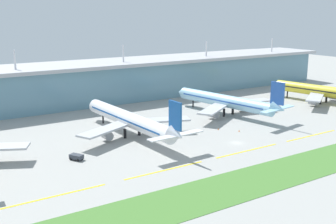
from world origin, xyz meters
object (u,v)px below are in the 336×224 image
Objects in this scene: airliner_farthest at (322,91)px; safety_cone_left_wingtip at (239,131)px; safety_cone_nose_front at (218,129)px; airliner_far_middle at (226,101)px; pushback_tug at (76,157)px; airliner_near_middle at (130,120)px.

safety_cone_left_wingtip is at bearing -166.61° from airliner_farthest.
airliner_far_middle is at bearing 42.86° from safety_cone_nose_front.
airliner_farthest reaches higher than pushback_tug.
airliner_far_middle reaches higher than pushback_tug.
airliner_near_middle is 31.82m from pushback_tug.
airliner_farthest is at bearing 5.65° from pushback_tug.
airliner_near_middle and airliner_far_middle have the same top height.
airliner_far_middle reaches higher than safety_cone_left_wingtip.
safety_cone_nose_front is (62.15, 2.92, -0.75)m from pushback_tug.
airliner_far_middle is 1.07× the size of airliner_farthest.
airliner_farthest is 85.44× the size of safety_cone_nose_front.
safety_cone_nose_front is at bearing -137.14° from airliner_far_middle.
safety_cone_left_wingtip is (-14.14, -24.69, -6.10)m from airliner_far_middle.
pushback_tug reaches higher than safety_cone_left_wingtip.
pushback_tug is at bearing -174.35° from airliner_farthest.
airliner_near_middle is at bearing 155.21° from safety_cone_left_wingtip.
airliner_near_middle is at bearing -173.43° from airliner_far_middle.
airliner_far_middle is at bearing 14.47° from pushback_tug.
airliner_far_middle reaches higher than safety_cone_nose_front.
pushback_tug is 62.23m from safety_cone_nose_front.
airliner_far_middle is at bearing 60.21° from safety_cone_left_wingtip.
safety_cone_left_wingtip is (67.59, -3.61, -0.75)m from pushback_tug.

